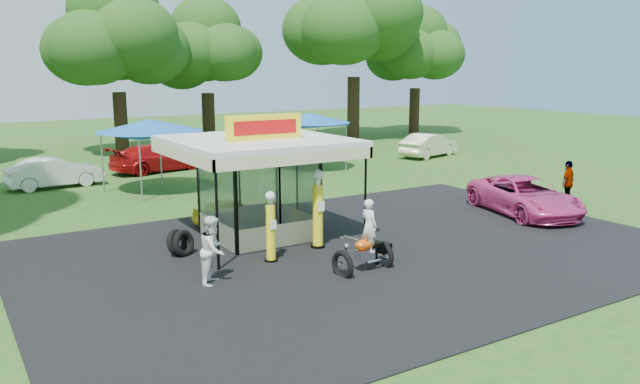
{
  "coord_description": "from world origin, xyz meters",
  "views": [
    {
      "loc": [
        -11.08,
        -13.34,
        5.63
      ],
      "look_at": [
        -0.19,
        4.0,
        1.55
      ],
      "focal_mm": 35.0,
      "sensor_mm": 36.0,
      "label": 1
    }
  ],
  "objects_px": {
    "bg_car_a": "(55,173)",
    "kiosk_car": "(232,211)",
    "tent_west": "(149,126)",
    "tent_east": "(309,118)",
    "gas_pump_left": "(271,229)",
    "bg_car_b": "(157,158)",
    "gas_station_kiosk": "(258,186)",
    "bg_car_e": "(429,145)",
    "gas_pump_right": "(318,211)",
    "spectator_east_b": "(568,183)",
    "a_frame_sign": "(553,213)",
    "motorcycle": "(367,242)",
    "pink_sedan": "(525,196)",
    "bg_car_d": "(297,149)",
    "spectator_west": "(213,250)"
  },
  "relations": [
    {
      "from": "bg_car_a",
      "to": "kiosk_car",
      "type": "bearing_deg",
      "value": -163.84
    },
    {
      "from": "tent_west",
      "to": "tent_east",
      "type": "relative_size",
      "value": 1.05
    },
    {
      "from": "gas_pump_left",
      "to": "bg_car_b",
      "type": "xyz_separation_m",
      "value": [
        2.32,
        17.99,
        -0.27
      ]
    },
    {
      "from": "gas_station_kiosk",
      "to": "bg_car_e",
      "type": "bearing_deg",
      "value": 33.04
    },
    {
      "from": "gas_pump_left",
      "to": "gas_pump_right",
      "type": "relative_size",
      "value": 0.84
    },
    {
      "from": "gas_pump_right",
      "to": "spectator_east_b",
      "type": "distance_m",
      "value": 12.28
    },
    {
      "from": "gas_pump_right",
      "to": "a_frame_sign",
      "type": "relative_size",
      "value": 2.96
    },
    {
      "from": "motorcycle",
      "to": "kiosk_car",
      "type": "relative_size",
      "value": 0.76
    },
    {
      "from": "kiosk_car",
      "to": "bg_car_b",
      "type": "bearing_deg",
      "value": -6.1
    },
    {
      "from": "gas_pump_left",
      "to": "tent_west",
      "type": "xyz_separation_m",
      "value": [
        0.34,
        12.43,
        2.01
      ]
    },
    {
      "from": "gas_station_kiosk",
      "to": "tent_east",
      "type": "xyz_separation_m",
      "value": [
        8.91,
        11.44,
        1.09
      ]
    },
    {
      "from": "bg_car_b",
      "to": "bg_car_e",
      "type": "xyz_separation_m",
      "value": [
        16.68,
        -3.61,
        0.01
      ]
    },
    {
      "from": "pink_sedan",
      "to": "bg_car_b",
      "type": "bearing_deg",
      "value": 131.85
    },
    {
      "from": "kiosk_car",
      "to": "gas_pump_left",
      "type": "bearing_deg",
      "value": 169.25
    },
    {
      "from": "bg_car_d",
      "to": "pink_sedan",
      "type": "bearing_deg",
      "value": -168.5
    },
    {
      "from": "bg_car_b",
      "to": "tent_west",
      "type": "xyz_separation_m",
      "value": [
        -1.98,
        -5.55,
        2.28
      ]
    },
    {
      "from": "motorcycle",
      "to": "tent_west",
      "type": "distance_m",
      "value": 14.83
    },
    {
      "from": "kiosk_car",
      "to": "bg_car_d",
      "type": "bearing_deg",
      "value": -38.26
    },
    {
      "from": "tent_east",
      "to": "spectator_west",
      "type": "bearing_deg",
      "value": -128.82
    },
    {
      "from": "bg_car_e",
      "to": "tent_east",
      "type": "xyz_separation_m",
      "value": [
        -9.18,
        -0.32,
        2.12
      ]
    },
    {
      "from": "a_frame_sign",
      "to": "bg_car_b",
      "type": "distance_m",
      "value": 21.25
    },
    {
      "from": "motorcycle",
      "to": "a_frame_sign",
      "type": "relative_size",
      "value": 2.5
    },
    {
      "from": "motorcycle",
      "to": "bg_car_b",
      "type": "relative_size",
      "value": 0.41
    },
    {
      "from": "kiosk_car",
      "to": "pink_sedan",
      "type": "relative_size",
      "value": 0.53
    },
    {
      "from": "bg_car_e",
      "to": "tent_west",
      "type": "relative_size",
      "value": 0.96
    },
    {
      "from": "gas_pump_left",
      "to": "bg_car_b",
      "type": "distance_m",
      "value": 18.14
    },
    {
      "from": "a_frame_sign",
      "to": "spectator_west",
      "type": "bearing_deg",
      "value": 168.75
    },
    {
      "from": "gas_pump_left",
      "to": "spectator_east_b",
      "type": "height_order",
      "value": "gas_pump_left"
    },
    {
      "from": "bg_car_d",
      "to": "tent_west",
      "type": "height_order",
      "value": "tent_west"
    },
    {
      "from": "gas_pump_right",
      "to": "spectator_west",
      "type": "height_order",
      "value": "gas_pump_right"
    },
    {
      "from": "gas_station_kiosk",
      "to": "bg_car_d",
      "type": "distance_m",
      "value": 18.68
    },
    {
      "from": "motorcycle",
      "to": "kiosk_car",
      "type": "xyz_separation_m",
      "value": [
        -0.99,
        6.97,
        -0.36
      ]
    },
    {
      "from": "a_frame_sign",
      "to": "pink_sedan",
      "type": "xyz_separation_m",
      "value": [
        0.34,
        1.61,
        0.3
      ]
    },
    {
      "from": "motorcycle",
      "to": "kiosk_car",
      "type": "distance_m",
      "value": 7.05
    },
    {
      "from": "gas_pump_right",
      "to": "spectator_east_b",
      "type": "relative_size",
      "value": 1.37
    },
    {
      "from": "gas_station_kiosk",
      "to": "gas_pump_right",
      "type": "bearing_deg",
      "value": -64.16
    },
    {
      "from": "bg_car_a",
      "to": "tent_west",
      "type": "xyz_separation_m",
      "value": [
        3.64,
        -3.51,
        2.31
      ]
    },
    {
      "from": "kiosk_car",
      "to": "pink_sedan",
      "type": "height_order",
      "value": "pink_sedan"
    },
    {
      "from": "bg_car_d",
      "to": "tent_east",
      "type": "xyz_separation_m",
      "value": [
        -1.53,
        -4.0,
        2.23
      ]
    },
    {
      "from": "spectator_east_b",
      "to": "gas_pump_left",
      "type": "bearing_deg",
      "value": -15.33
    },
    {
      "from": "a_frame_sign",
      "to": "bg_car_a",
      "type": "bearing_deg",
      "value": 120.7
    },
    {
      "from": "pink_sedan",
      "to": "bg_car_e",
      "type": "distance_m",
      "value": 16.23
    },
    {
      "from": "spectator_east_b",
      "to": "tent_east",
      "type": "distance_m",
      "value": 14.44
    },
    {
      "from": "gas_pump_right",
      "to": "bg_car_d",
      "type": "distance_m",
      "value": 19.94
    },
    {
      "from": "gas_pump_right",
      "to": "bg_car_d",
      "type": "relative_size",
      "value": 0.54
    },
    {
      "from": "gas_pump_right",
      "to": "bg_car_b",
      "type": "height_order",
      "value": "gas_pump_right"
    },
    {
      "from": "bg_car_a",
      "to": "tent_west",
      "type": "bearing_deg",
      "value": -138.54
    },
    {
      "from": "spectator_west",
      "to": "tent_west",
      "type": "relative_size",
      "value": 0.38
    },
    {
      "from": "kiosk_car",
      "to": "motorcycle",
      "type": "bearing_deg",
      "value": -171.88
    },
    {
      "from": "gas_pump_right",
      "to": "bg_car_e",
      "type": "relative_size",
      "value": 0.55
    }
  ]
}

